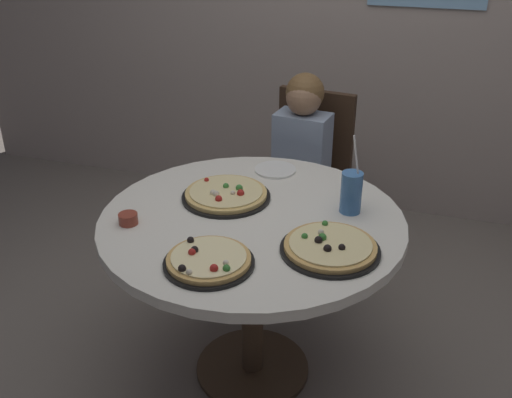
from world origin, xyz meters
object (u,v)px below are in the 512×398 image
diner_child (295,196)px  pizza_veggie (226,194)px  pizza_cheese (209,260)px  plate_small (275,170)px  sauce_bowl (128,219)px  chair_wooden (308,174)px  pizza_pepperoni (330,247)px  soda_cup (351,192)px  dining_table (252,241)px

diner_child → pizza_veggie: diner_child is taller
pizza_cheese → plate_small: pizza_cheese is taller
sauce_bowl → chair_wooden: bearing=68.7°
diner_child → pizza_pepperoni: 0.98m
soda_cup → pizza_cheese: bearing=-126.9°
dining_table → pizza_veggie: pizza_veggie is taller
dining_table → pizza_veggie: (-0.14, 0.11, 0.12)m
soda_cup → plate_small: bearing=143.7°
diner_child → pizza_pepperoni: bearing=-69.2°
chair_wooden → diner_child: size_ratio=0.88×
chair_wooden → pizza_pepperoni: size_ratio=2.81×
pizza_pepperoni → soda_cup: soda_cup is taller
pizza_cheese → plate_small: 0.77m
pizza_pepperoni → soda_cup: (0.02, 0.30, 0.06)m
plate_small → pizza_pepperoni: bearing=-58.4°
plate_small → pizza_cheese: bearing=-90.3°
sauce_bowl → soda_cup: bearing=24.1°
diner_child → sauce_bowl: size_ratio=15.46×
dining_table → sauce_bowl: (-0.41, -0.18, 0.13)m
chair_wooden → pizza_cheese: chair_wooden is taller
chair_wooden → pizza_veggie: bearing=-101.1°
pizza_veggie → pizza_pepperoni: bearing=-29.3°
sauce_bowl → diner_child: bearing=66.1°
pizza_cheese → dining_table: bearing=84.3°
plate_small → soda_cup: bearing=-36.3°
chair_wooden → plate_small: size_ratio=5.28×
pizza_pepperoni → plate_small: size_ratio=1.88×
pizza_cheese → sauce_bowl: size_ratio=4.25×
pizza_cheese → soda_cup: soda_cup is taller
dining_table → soda_cup: soda_cup is taller
chair_wooden → pizza_veggie: 0.84m
dining_table → pizza_cheese: 0.37m
pizza_pepperoni → plate_small: bearing=121.6°
plate_small → diner_child: bearing=86.2°
pizza_veggie → plate_small: 0.33m
dining_table → pizza_veggie: size_ratio=3.25×
pizza_cheese → sauce_bowl: (-0.38, 0.16, 0.00)m
dining_table → diner_child: (-0.01, 0.72, -0.16)m
soda_cup → sauce_bowl: (-0.75, -0.34, -0.06)m
pizza_cheese → pizza_veggie: bearing=103.3°
diner_child → pizza_veggie: size_ratio=3.08×
dining_table → plate_small: (-0.03, 0.42, 0.11)m
dining_table → pizza_pepperoni: size_ratio=3.37×
chair_wooden → pizza_veggie: (-0.16, -0.79, 0.24)m
pizza_pepperoni → sauce_bowl: bearing=-177.3°
diner_child → sauce_bowl: bearing=-113.9°
dining_table → plate_small: plate_small is taller
soda_cup → pizza_veggie: bearing=-175.4°
chair_wooden → dining_table: bearing=-90.8°
dining_table → pizza_cheese: (-0.03, -0.35, 0.12)m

